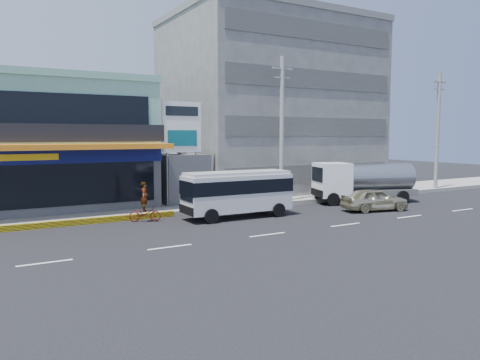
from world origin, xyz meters
The scene contains 13 objects.
ground centered at (0.00, 0.00, 0.00)m, with size 120.00×120.00×0.00m, color black.
sidewalk centered at (5.00, 9.50, 0.15)m, with size 70.00×5.00×0.30m, color gray.
shop_building centered at (-8.00, 13.95, 4.00)m, with size 12.40×11.70×8.00m.
concrete_building centered at (10.00, 15.00, 7.00)m, with size 16.00×12.00×14.00m, color gray.
gap_structure centered at (0.00, 12.00, 1.75)m, with size 3.00×6.00×3.50m, color #3F4043.
satellite_dish centered at (0.00, 11.00, 3.58)m, with size 1.50×1.50×0.15m, color slate.
billboard centered at (-0.50, 9.20, 4.93)m, with size 2.60×0.18×6.90m.
utility_pole_near centered at (6.00, 7.40, 5.15)m, with size 1.60×0.30×10.00m.
utility_pole_far centered at (22.00, 7.40, 5.15)m, with size 1.60×0.30×10.00m.
minibus centered at (1.11, 4.85, 1.60)m, with size 6.45×2.34×2.69m.
sedan centered at (9.84, 2.62, 0.73)m, with size 1.72×4.27×1.45m, color beige.
tanker_truck centered at (11.70, 5.70, 1.53)m, with size 7.54×4.16×2.85m.
motorcycle_rider centered at (-4.00, 6.27, 0.73)m, with size 1.83×1.24×2.22m.
Camera 1 is at (-12.24, -18.53, 4.78)m, focal length 35.00 mm.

